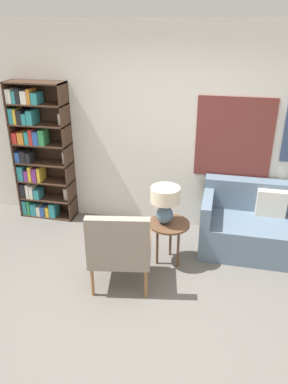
# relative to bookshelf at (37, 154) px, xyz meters

# --- Properties ---
(ground_plane) EXTENTS (14.00, 14.00, 0.00)m
(ground_plane) POSITION_rel_bookshelf_xyz_m (1.86, -1.84, -0.96)
(ground_plane) COLOR #66605B
(wall_back) EXTENTS (6.40, 0.08, 2.70)m
(wall_back) POSITION_rel_bookshelf_xyz_m (1.91, 0.19, 0.39)
(wall_back) COLOR silver
(wall_back) RESTS_ON ground_plane
(bookshelf) EXTENTS (0.79, 0.30, 1.95)m
(bookshelf) POSITION_rel_bookshelf_xyz_m (0.00, 0.00, 0.00)
(bookshelf) COLOR #422B1E
(bookshelf) RESTS_ON ground_plane
(armchair) EXTENTS (0.73, 0.68, 0.93)m
(armchair) POSITION_rel_bookshelf_xyz_m (1.59, -1.39, -0.43)
(armchair) COLOR olive
(armchair) RESTS_ON ground_plane
(couch) EXTENTS (1.67, 0.83, 0.83)m
(couch) POSITION_rel_bookshelf_xyz_m (3.20, -0.25, -0.64)
(couch) COLOR slate
(couch) RESTS_ON ground_plane
(side_table) EXTENTS (0.48, 0.48, 0.53)m
(side_table) POSITION_rel_bookshelf_xyz_m (2.02, -0.79, -0.49)
(side_table) COLOR brown
(side_table) RESTS_ON ground_plane
(table_lamp) EXTENTS (0.33, 0.33, 0.45)m
(table_lamp) POSITION_rel_bookshelf_xyz_m (1.96, -0.80, -0.14)
(table_lamp) COLOR slate
(table_lamp) RESTS_ON side_table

